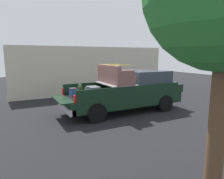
{
  "coord_description": "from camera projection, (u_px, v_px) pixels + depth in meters",
  "views": [
    {
      "loc": [
        -4.76,
        -8.06,
        2.63
      ],
      "look_at": [
        -0.6,
        0.0,
        1.1
      ],
      "focal_mm": 32.45,
      "sensor_mm": 36.0,
      "label": 1
    }
  ],
  "objects": [
    {
      "name": "pickup_truck",
      "position": [
        130.0,
        91.0,
        9.65
      ],
      "size": [
        6.05,
        2.06,
        2.23
      ],
      "color": "black",
      "rests_on": "ground_plane"
    },
    {
      "name": "building_facade",
      "position": [
        94.0,
        70.0,
        13.96
      ],
      "size": [
        10.92,
        0.36,
        3.21
      ],
      "primitive_type": "cube",
      "color": "beige",
      "rests_on": "ground_plane"
    },
    {
      "name": "ground_plane",
      "position": [
        123.0,
        111.0,
        9.65
      ],
      "size": [
        40.0,
        40.0,
        0.0
      ],
      "primitive_type": "plane",
      "color": "black"
    },
    {
      "name": "trash_can",
      "position": [
        139.0,
        87.0,
        13.91
      ],
      "size": [
        0.6,
        0.6,
        0.98
      ],
      "color": "#3F4C66",
      "rests_on": "ground_plane"
    }
  ]
}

